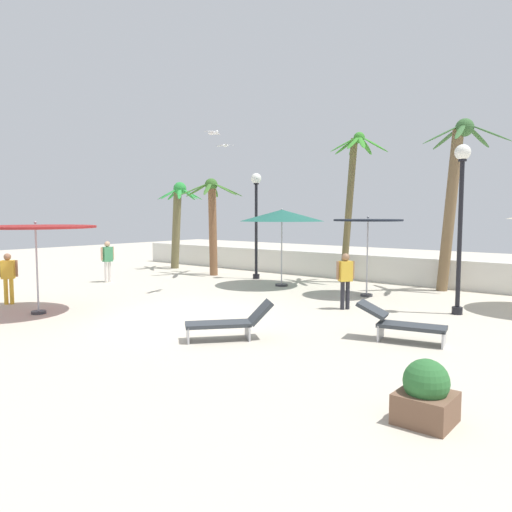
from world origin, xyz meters
TOP-DOWN VIEW (x-y plane):
  - ground_plane at (0.00, 0.00)m, footprint 56.00×56.00m
  - boundary_wall at (0.00, 9.59)m, footprint 25.20×0.30m
  - patio_umbrella_0 at (2.41, 6.20)m, footprint 2.23×2.23m
  - patio_umbrella_1 at (-3.24, -2.09)m, footprint 3.15×3.15m
  - patio_umbrella_2 at (-1.15, 6.29)m, footprint 3.17×3.17m
  - palm_tree_0 at (-5.48, 7.03)m, footprint 2.92×2.65m
  - palm_tree_1 at (0.46, 8.71)m, footprint 2.26×2.26m
  - palm_tree_2 at (-8.62, 7.82)m, footprint 2.21×2.21m
  - palm_tree_3 at (4.24, 8.99)m, footprint 2.83×2.91m
  - lamp_post_0 at (5.66, 5.09)m, footprint 0.42×0.42m
  - lamp_post_1 at (-3.21, 7.30)m, footprint 0.44×0.44m
  - lounge_chair_0 at (5.63, 1.36)m, footprint 1.92×0.94m
  - lounge_chair_1 at (2.67, -0.84)m, footprint 1.64×1.80m
  - guest_0 at (-5.31, -1.94)m, footprint 0.41×0.46m
  - guest_1 at (-7.15, 2.77)m, footprint 0.28×0.56m
  - guest_2 at (2.95, 3.77)m, footprint 0.40×0.47m
  - seagull_0 at (-1.88, 3.40)m, footprint 0.42×0.94m
  - seagull_1 at (-5.52, 7.95)m, footprint 0.95×0.38m
  - planter at (7.55, -2.39)m, footprint 0.70×0.70m

SIDE VIEW (x-z plane):
  - ground_plane at x=0.00m, z-range 0.00..0.00m
  - planter at x=7.55m, z-range -0.04..0.81m
  - lounge_chair_1 at x=2.67m, z-range -0.03..0.80m
  - lounge_chair_0 at x=5.63m, z-range 0.00..0.81m
  - boundary_wall at x=0.00m, z-range 0.00..1.06m
  - guest_0 at x=-5.31m, z-range 0.15..1.70m
  - guest_2 at x=2.95m, z-range 0.17..1.77m
  - guest_1 at x=-7.15m, z-range 0.17..1.81m
  - patio_umbrella_1 at x=-3.24m, z-range 1.05..3.59m
  - patio_umbrella_0 at x=2.41m, z-range 1.07..3.72m
  - patio_umbrella_2 at x=-1.15m, z-range 1.19..4.11m
  - palm_tree_2 at x=-8.62m, z-range 0.54..4.81m
  - palm_tree_0 at x=-5.48m, z-range 0.56..4.84m
  - lamp_post_1 at x=-3.21m, z-range 0.78..5.18m
  - lamp_post_0 at x=5.66m, z-range 0.73..5.30m
  - palm_tree_3 at x=4.24m, z-range 0.62..6.56m
  - palm_tree_1 at x=0.46m, z-range 0.75..6.59m
  - seagull_0 at x=-1.88m, z-range 5.35..5.49m
  - seagull_1 at x=-5.52m, z-range 5.72..5.86m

